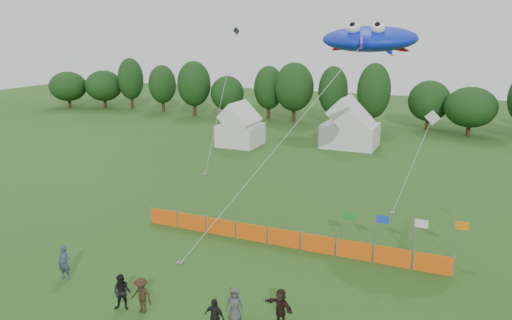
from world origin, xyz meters
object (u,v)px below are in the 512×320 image
at_px(tent_left, 240,128).
at_px(spectator_b, 122,292).
at_px(spectator_a, 64,263).
at_px(spectator_c, 141,295).
at_px(spectator_d, 214,317).
at_px(spectator_f, 280,307).
at_px(stingray_kite, 371,39).
at_px(spectator_e, 235,305).
at_px(tent_right, 350,128).
at_px(barrier_fence, 284,238).

distance_m(tent_left, spectator_b, 32.70).
height_order(spectator_a, spectator_c, spectator_a).
xyz_separation_m(spectator_d, spectator_f, (2.13, 1.78, -0.01)).
bearing_deg(spectator_a, spectator_c, -21.46).
height_order(spectator_a, spectator_d, spectator_a).
bearing_deg(tent_left, stingray_kite, -41.35).
xyz_separation_m(spectator_b, stingray_kite, (6.77, 17.29, 10.49)).
distance_m(spectator_c, spectator_d, 3.67).
bearing_deg(spectator_e, spectator_a, 162.47).
bearing_deg(spectator_b, spectator_f, -4.15).
height_order(tent_right, spectator_f, tent_right).
xyz_separation_m(tent_right, barrier_fence, (2.49, -26.31, -1.51)).
bearing_deg(tent_left, spectator_b, -73.62).
distance_m(spectator_a, spectator_c, 5.34).
bearing_deg(spectator_e, stingray_kite, 65.54).
bearing_deg(spectator_a, stingray_kite, 44.53).
bearing_deg(spectator_c, spectator_a, 171.54).
relative_size(spectator_b, spectator_c, 1.01).
bearing_deg(stingray_kite, spectator_f, -90.28).
xyz_separation_m(spectator_b, spectator_f, (6.70, 1.73, -0.04)).
distance_m(barrier_fence, spectator_a, 11.58).
bearing_deg(spectator_e, spectator_f, -0.20).
xyz_separation_m(spectator_a, spectator_b, (4.35, -1.12, -0.04)).
height_order(tent_left, barrier_fence, tent_left).
height_order(barrier_fence, spectator_e, spectator_e).
xyz_separation_m(tent_right, stingray_kite, (5.16, -18.04, 9.31)).
relative_size(tent_left, barrier_fence, 0.23).
bearing_deg(spectator_c, tent_right, 90.90).
bearing_deg(spectator_f, spectator_e, -141.54).
bearing_deg(spectator_c, spectator_f, 17.39).
height_order(spectator_a, stingray_kite, stingray_kite).
bearing_deg(spectator_a, tent_left, 88.20).
height_order(spectator_b, spectator_e, spectator_b).
distance_m(spectator_a, spectator_d, 8.99).
height_order(spectator_c, stingray_kite, stingray_kite).
bearing_deg(barrier_fence, spectator_b, -114.46).
height_order(barrier_fence, spectator_c, spectator_c).
xyz_separation_m(barrier_fence, spectator_a, (-8.45, -7.90, 0.36)).
distance_m(tent_left, spectator_a, 30.65).
xyz_separation_m(spectator_c, stingray_kite, (5.87, 17.14, 10.51)).
relative_size(spectator_d, spectator_e, 1.04).
relative_size(spectator_d, spectator_f, 1.01).
bearing_deg(tent_right, spectator_d, -85.23).
height_order(tent_left, spectator_e, tent_left).
bearing_deg(tent_left, spectator_d, -66.30).
bearing_deg(spectator_f, spectator_d, -119.19).
xyz_separation_m(spectator_d, stingray_kite, (2.21, 17.34, 10.52)).
bearing_deg(spectator_b, barrier_fence, 46.87).
relative_size(tent_left, spectator_b, 2.54).
height_order(barrier_fence, spectator_d, spectator_d).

